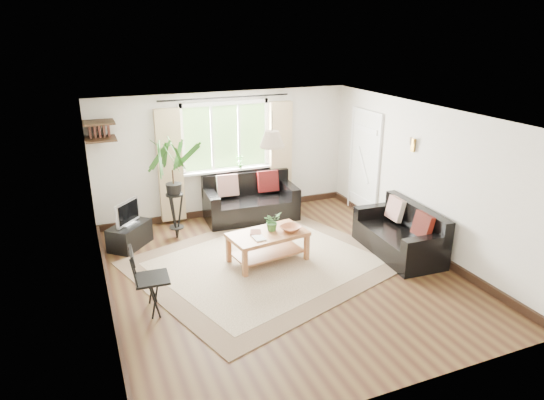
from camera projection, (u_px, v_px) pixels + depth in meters
name	position (u px, v px, depth m)	size (l,w,h in m)	color
floor	(282.00, 273.00, 7.36)	(5.50, 5.50, 0.00)	#321B10
ceiling	(283.00, 115.00, 6.54)	(5.50, 5.50, 0.00)	white
wall_back	(226.00, 155.00, 9.34)	(5.00, 0.02, 2.40)	beige
wall_front	(399.00, 290.00, 4.56)	(5.00, 0.02, 2.40)	beige
wall_left	(100.00, 225.00, 6.05)	(0.02, 5.50, 2.40)	beige
wall_right	(424.00, 179.00, 7.85)	(0.02, 5.50, 2.40)	beige
rug	(265.00, 263.00, 7.66)	(3.69, 3.17, 0.02)	beige
window	(226.00, 137.00, 9.19)	(2.50, 0.16, 2.16)	white
door	(364.00, 165.00, 9.38)	(0.06, 0.96, 2.06)	silver
corner_shelf	(100.00, 131.00, 8.08)	(0.50, 0.50, 0.34)	black
pendant_lamp	(272.00, 135.00, 7.01)	(0.36, 0.36, 0.54)	beige
wall_sconce	(412.00, 143.00, 7.90)	(0.12, 0.12, 0.28)	beige
sofa_back	(251.00, 199.00, 9.30)	(1.73, 0.87, 0.82)	black
sofa_right	(399.00, 232.00, 7.88)	(0.81, 1.61, 0.76)	black
coffee_table	(268.00, 247.00, 7.65)	(1.20, 0.66, 0.49)	brown
table_plant	(272.00, 221.00, 7.61)	(0.27, 0.24, 0.30)	#305F26
bowl	(290.00, 228.00, 7.63)	(0.32, 0.32, 0.08)	#A05A37
book_a	(254.00, 239.00, 7.33)	(0.17, 0.23, 0.02)	silver
book_b	(250.00, 232.00, 7.56)	(0.16, 0.22, 0.02)	brown
tv_stand	(130.00, 235.00, 8.19)	(0.75, 0.42, 0.40)	black
tv	(127.00, 212.00, 8.05)	(0.57, 0.19, 0.44)	#A5A5AA
palm_stand	(174.00, 190.00, 8.30)	(0.69, 0.69, 1.77)	black
folding_chair	(152.00, 280.00, 6.25)	(0.47, 0.47, 0.91)	black
sill_plant	(240.00, 161.00, 9.37)	(0.14, 0.10, 0.27)	#2D6023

